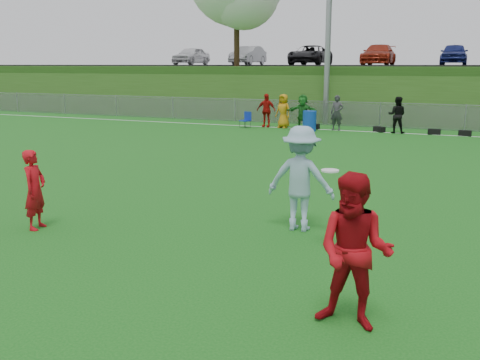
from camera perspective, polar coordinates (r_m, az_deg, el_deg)
The scene contains 14 objects.
ground at distance 9.24m, azimuth -3.68°, elevation -7.72°, with size 120.00×120.00×0.00m, color #125715.
sideline_far at distance 26.26m, azimuth 14.00°, elevation 5.00°, with size 60.00×0.10×0.01m, color white.
fence at distance 28.16m, azimuth 14.70°, elevation 6.75°, with size 58.00×0.06×1.30m.
berm at distance 39.01m, azimuth 17.11°, elevation 9.29°, with size 120.00×18.00×3.00m, color #234914.
parking_lot at distance 40.96m, azimuth 17.54°, elevation 11.55°, with size 120.00×12.00×0.10m, color black.
car_row at distance 40.10m, azimuth 15.77°, elevation 12.76°, with size 32.04×5.18×1.44m.
spectator_row at distance 26.74m, azimuth 8.05°, elevation 7.18°, with size 7.38×0.75×1.69m.
gear_bags at distance 26.21m, azimuth 16.28°, elevation 5.14°, with size 7.53×0.55×0.26m.
player_red_left at distance 11.06m, azimuth -21.04°, elevation -0.97°, with size 0.57×0.37×1.56m, color red.
player_red_center at distance 6.57m, azimuth 12.15°, elevation -7.52°, with size 0.94×0.73×1.92m, color #A80B13.
player_blue at distance 10.28m, azimuth 6.50°, elevation 0.14°, with size 1.31×0.75×2.02m, color #8FB1C6.
frisbee at distance 9.11m, azimuth 9.58°, elevation 0.99°, with size 0.30×0.30×0.03m.
recycling_bin at distance 26.02m, azimuth 7.42°, elevation 6.26°, with size 0.64×0.64×0.97m, color #103CAD.
camp_chair at distance 27.24m, azimuth 0.57°, elevation 6.10°, with size 0.57×0.57×0.80m.
Camera 1 is at (3.87, -7.78, 3.15)m, focal length 40.00 mm.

